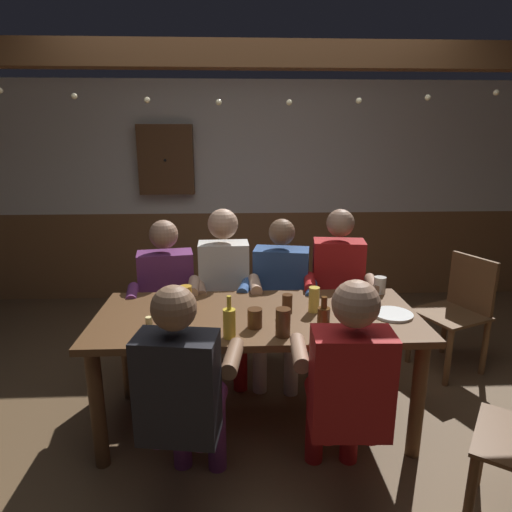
# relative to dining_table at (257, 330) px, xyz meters

# --- Properties ---
(ground_plane) EXTENTS (8.10, 8.10, 0.00)m
(ground_plane) POSITION_rel_dining_table_xyz_m (0.00, -0.16, -0.64)
(ground_plane) COLOR brown
(back_wall_upper) EXTENTS (6.75, 0.12, 1.36)m
(back_wall_upper) POSITION_rel_dining_table_xyz_m (0.00, 2.36, 0.99)
(back_wall_upper) COLOR beige
(back_wall_wainscot) EXTENTS (6.75, 0.12, 0.95)m
(back_wall_wainscot) POSITION_rel_dining_table_xyz_m (0.00, 2.36, -0.16)
(back_wall_wainscot) COLOR brown
(back_wall_wainscot) RESTS_ON ground_plane
(ceiling_beam) EXTENTS (6.07, 0.14, 0.16)m
(ceiling_beam) POSITION_rel_dining_table_xyz_m (0.00, 0.46, 1.59)
(ceiling_beam) COLOR brown
(dining_table) EXTENTS (1.90, 0.82, 0.74)m
(dining_table) POSITION_rel_dining_table_xyz_m (0.00, 0.00, 0.00)
(dining_table) COLOR brown
(dining_table) RESTS_ON ground_plane
(person_0) EXTENTS (0.58, 0.57, 1.18)m
(person_0) POSITION_rel_dining_table_xyz_m (-0.63, 0.64, 0.02)
(person_0) COLOR #6B2D66
(person_0) RESTS_ON ground_plane
(person_1) EXTENTS (0.52, 0.51, 1.26)m
(person_1) POSITION_rel_dining_table_xyz_m (-0.21, 0.64, 0.06)
(person_1) COLOR silver
(person_1) RESTS_ON ground_plane
(person_2) EXTENTS (0.58, 0.58, 1.18)m
(person_2) POSITION_rel_dining_table_xyz_m (0.20, 0.63, 0.01)
(person_2) COLOR #2D4C84
(person_2) RESTS_ON ground_plane
(person_3) EXTENTS (0.55, 0.56, 1.25)m
(person_3) POSITION_rel_dining_table_xyz_m (0.63, 0.64, 0.04)
(person_3) COLOR #AD1919
(person_3) RESTS_ON ground_plane
(person_4) EXTENTS (0.53, 0.54, 1.17)m
(person_4) POSITION_rel_dining_table_xyz_m (-0.37, -0.63, 0.00)
(person_4) COLOR black
(person_4) RESTS_ON ground_plane
(person_5) EXTENTS (0.51, 0.52, 1.18)m
(person_5) POSITION_rel_dining_table_xyz_m (0.38, -0.62, 0.01)
(person_5) COLOR #AD1919
(person_5) RESTS_ON ground_plane
(chair_empty_near_right) EXTENTS (0.58, 0.58, 0.88)m
(chair_empty_near_right) POSITION_rel_dining_table_xyz_m (1.57, 0.65, -0.16)
(chair_empty_near_right) COLOR brown
(chair_empty_near_right) RESTS_ON ground_plane
(table_candle) EXTENTS (0.04, 0.04, 0.08)m
(table_candle) POSITION_rel_dining_table_xyz_m (-0.59, -0.20, 0.14)
(table_candle) COLOR #F9E08C
(table_candle) RESTS_ON dining_table
(condiment_caddy) EXTENTS (0.14, 0.10, 0.05)m
(condiment_caddy) POSITION_rel_dining_table_xyz_m (0.54, -0.34, 0.13)
(condiment_caddy) COLOR #B2B7BC
(condiment_caddy) RESTS_ON dining_table
(plate_0) EXTENTS (0.23, 0.23, 0.01)m
(plate_0) POSITION_rel_dining_table_xyz_m (0.80, -0.06, 0.11)
(plate_0) COLOR white
(plate_0) RESTS_ON dining_table
(bottle_0) EXTENTS (0.07, 0.07, 0.23)m
(bottle_0) POSITION_rel_dining_table_xyz_m (-0.16, -0.31, 0.19)
(bottle_0) COLOR gold
(bottle_0) RESTS_ON dining_table
(bottle_1) EXTENTS (0.07, 0.07, 0.21)m
(bottle_1) POSITION_rel_dining_table_xyz_m (0.34, -0.29, 0.19)
(bottle_1) COLOR #593314
(bottle_1) RESTS_ON dining_table
(pint_glass_0) EXTENTS (0.08, 0.08, 0.11)m
(pint_glass_0) POSITION_rel_dining_table_xyz_m (-0.02, -0.18, 0.16)
(pint_glass_0) COLOR #4C2D19
(pint_glass_0) RESTS_ON dining_table
(pint_glass_1) EXTENTS (0.06, 0.06, 0.15)m
(pint_glass_1) POSITION_rel_dining_table_xyz_m (0.34, 0.02, 0.18)
(pint_glass_1) COLOR #E5C64C
(pint_glass_1) RESTS_ON dining_table
(pint_glass_2) EXTENTS (0.07, 0.07, 0.16)m
(pint_glass_2) POSITION_rel_dining_table_xyz_m (-0.52, -0.14, 0.18)
(pint_glass_2) COLOR white
(pint_glass_2) RESTS_ON dining_table
(pint_glass_3) EXTENTS (0.07, 0.07, 0.15)m
(pint_glass_3) POSITION_rel_dining_table_xyz_m (-0.43, 0.09, 0.18)
(pint_glass_3) COLOR gold
(pint_glass_3) RESTS_ON dining_table
(pint_glass_4) EXTENTS (0.06, 0.06, 0.12)m
(pint_glass_4) POSITION_rel_dining_table_xyz_m (0.18, 0.01, 0.16)
(pint_glass_4) COLOR #4C2D19
(pint_glass_4) RESTS_ON dining_table
(pint_glass_5) EXTENTS (0.08, 0.08, 0.15)m
(pint_glass_5) POSITION_rel_dining_table_xyz_m (0.12, -0.30, 0.18)
(pint_glass_5) COLOR #4C2D19
(pint_glass_5) RESTS_ON dining_table
(pint_glass_6) EXTENTS (0.08, 0.08, 0.11)m
(pint_glass_6) POSITION_rel_dining_table_xyz_m (0.84, 0.33, 0.16)
(pint_glass_6) COLOR white
(pint_glass_6) RESTS_ON dining_table
(wall_dart_cabinet) EXTENTS (0.56, 0.15, 0.70)m
(wall_dart_cabinet) POSITION_rel_dining_table_xyz_m (-0.83, 2.23, 0.88)
(wall_dart_cabinet) COLOR brown
(string_lights) EXTENTS (4.76, 0.04, 0.19)m
(string_lights) POSITION_rel_dining_table_xyz_m (0.00, 0.41, 1.38)
(string_lights) COLOR #F9EAB2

